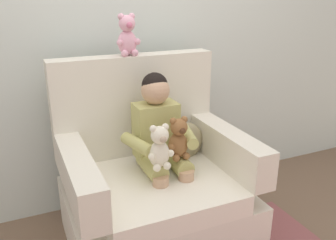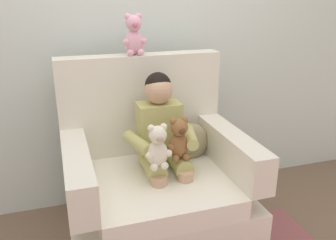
{
  "view_description": "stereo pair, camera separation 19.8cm",
  "coord_description": "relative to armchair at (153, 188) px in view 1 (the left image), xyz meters",
  "views": [
    {
      "loc": [
        -0.7,
        -1.75,
        1.5
      ],
      "look_at": [
        0.05,
        -0.05,
        0.83
      ],
      "focal_mm": 38.17,
      "sensor_mm": 36.0,
      "label": 1
    },
    {
      "loc": [
        -0.52,
        -1.82,
        1.5
      ],
      "look_at": [
        0.05,
        -0.05,
        0.83
      ],
      "focal_mm": 38.17,
      "sensor_mm": 36.0,
      "label": 2
    }
  ],
  "objects": [
    {
      "name": "plush_cream",
      "position": [
        -0.03,
        -0.17,
        0.35
      ],
      "size": [
        0.15,
        0.12,
        0.25
      ],
      "rotation": [
        0.0,
        0.0,
        0.37
      ],
      "color": "silver",
      "rests_on": "armchair"
    },
    {
      "name": "seated_child",
      "position": [
        0.05,
        0.02,
        0.33
      ],
      "size": [
        0.45,
        0.39,
        0.82
      ],
      "rotation": [
        0.0,
        0.0,
        -0.11
      ],
      "color": "tan",
      "rests_on": "armchair"
    },
    {
      "name": "ground_plane",
      "position": [
        0.0,
        -0.05,
        -0.35
      ],
      "size": [
        8.0,
        8.0,
        0.0
      ],
      "primitive_type": "plane",
      "color": "brown"
    },
    {
      "name": "plush_pink_on_backrest",
      "position": [
        -0.03,
        0.31,
        0.89
      ],
      "size": [
        0.15,
        0.12,
        0.25
      ],
      "rotation": [
        0.0,
        0.0,
        0.02
      ],
      "color": "#EAA8BC",
      "rests_on": "armchair"
    },
    {
      "name": "throw_pillow",
      "position": [
        0.27,
        0.11,
        0.22
      ],
      "size": [
        0.26,
        0.12,
        0.26
      ],
      "primitive_type": "ellipsoid",
      "rotation": [
        0.0,
        0.0,
        0.02
      ],
      "color": "#998C66",
      "rests_on": "armchair"
    },
    {
      "name": "back_wall",
      "position": [
        0.0,
        0.6,
        0.95
      ],
      "size": [
        6.0,
        0.1,
        2.6
      ],
      "primitive_type": "cube",
      "color": "silver",
      "rests_on": "ground"
    },
    {
      "name": "armchair",
      "position": [
        0.0,
        0.0,
        0.0
      ],
      "size": [
        1.05,
        0.88,
        1.13
      ],
      "color": "silver",
      "rests_on": "ground"
    },
    {
      "name": "plush_brown",
      "position": [
        0.12,
        -0.11,
        0.35
      ],
      "size": [
        0.15,
        0.12,
        0.25
      ],
      "rotation": [
        0.0,
        0.0,
        0.19
      ],
      "color": "brown",
      "rests_on": "armchair"
    }
  ]
}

